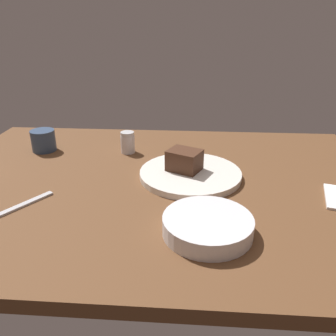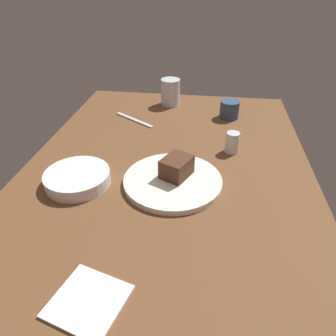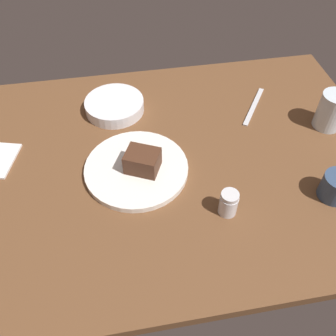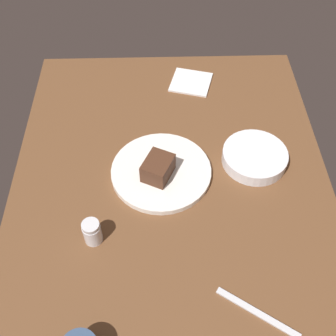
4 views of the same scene
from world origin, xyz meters
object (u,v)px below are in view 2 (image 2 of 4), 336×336
object	(u,v)px
side_bowl	(77,178)
folded_napkin	(88,301)
salt_shaker	(232,143)
coffee_cup	(229,109)
butter_knife	(134,120)
chocolate_cake_slice	(177,167)
water_glass	(170,92)
dessert_plate	(173,181)

from	to	relation	value
side_bowl	folded_napkin	xyz separation A→B (cm)	(33.79, 15.10, -1.47)
salt_shaker	coffee_cup	distance (cm)	26.60
folded_napkin	butter_knife	bearing A→B (deg)	-173.01
coffee_cup	butter_knife	bearing A→B (deg)	-77.65
side_bowl	coffee_cup	bearing A→B (deg)	140.10
butter_knife	folded_napkin	world-z (taller)	folded_napkin
chocolate_cake_slice	butter_knife	size ratio (longest dim) A/B	0.43
water_glass	side_bowl	world-z (taller)	water_glass
dessert_plate	salt_shaker	distance (cm)	25.55
chocolate_cake_slice	salt_shaker	world-z (taller)	chocolate_cake_slice
chocolate_cake_slice	folded_napkin	size ratio (longest dim) A/B	0.67
side_bowl	coffee_cup	size ratio (longest dim) A/B	2.39
chocolate_cake_slice	side_bowl	bearing A→B (deg)	-78.72
salt_shaker	side_bowl	size ratio (longest dim) A/B	0.38
salt_shaker	dessert_plate	bearing A→B (deg)	-39.89
coffee_cup	dessert_plate	bearing A→B (deg)	-19.27
salt_shaker	coffee_cup	bearing A→B (deg)	-179.61
water_glass	coffee_cup	size ratio (longest dim) A/B	1.46
salt_shaker	butter_knife	xyz separation A→B (cm)	(-18.78, -35.90, -3.01)
salt_shaker	butter_knife	world-z (taller)	salt_shaker
salt_shaker	butter_knife	bearing A→B (deg)	-117.62
dessert_plate	chocolate_cake_slice	bearing A→B (deg)	153.62
chocolate_cake_slice	coffee_cup	bearing A→B (deg)	161.01
side_bowl	folded_napkin	distance (cm)	37.04
salt_shaker	butter_knife	size ratio (longest dim) A/B	0.35
side_bowl	folded_napkin	bearing A→B (deg)	24.08
dessert_plate	water_glass	distance (cm)	56.97
water_glass	side_bowl	xyz separation A→B (cm)	(59.78, -17.33, -3.59)
coffee_cup	water_glass	bearing A→B (deg)	-112.63
side_bowl	butter_knife	size ratio (longest dim) A/B	0.92
chocolate_cake_slice	butter_knife	bearing A→B (deg)	-150.87
dessert_plate	folded_napkin	bearing A→B (deg)	-15.43
dessert_plate	butter_knife	distance (cm)	43.02
dessert_plate	butter_knife	world-z (taller)	dessert_plate
salt_shaker	side_bowl	bearing A→B (deg)	-61.05
chocolate_cake_slice	coffee_cup	world-z (taller)	chocolate_cake_slice
chocolate_cake_slice	folded_napkin	distance (cm)	40.78
chocolate_cake_slice	salt_shaker	distance (cm)	23.65
dessert_plate	water_glass	xyz separation A→B (cm)	(-56.21, -8.08, 4.55)
water_glass	coffee_cup	xyz separation A→B (cm)	(10.09, 24.20, -2.06)
water_glass	folded_napkin	bearing A→B (deg)	-1.37
side_bowl	coffee_cup	world-z (taller)	coffee_cup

